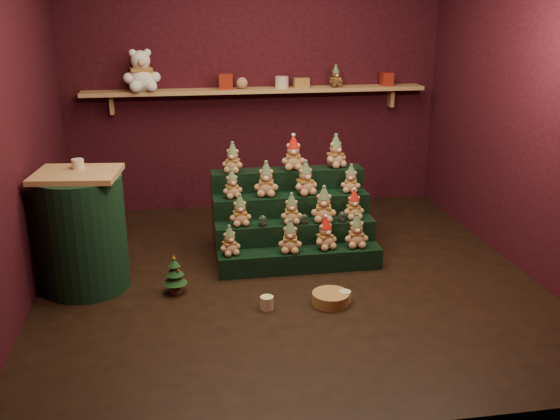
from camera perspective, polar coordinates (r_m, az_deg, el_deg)
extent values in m
plane|color=black|center=(5.24, 0.68, -6.12)|extent=(4.00, 4.00, 0.00)
cube|color=black|center=(6.83, -2.33, 11.91)|extent=(4.00, 0.10, 2.80)
cube|color=black|center=(2.88, 7.93, 2.55)|extent=(4.00, 0.10, 2.80)
cube|color=black|center=(4.90, -23.79, 7.77)|extent=(0.10, 4.00, 2.80)
cube|color=black|center=(5.56, 22.31, 9.05)|extent=(0.10, 4.00, 2.80)
cube|color=tan|center=(6.67, -2.12, 10.88)|extent=(3.60, 0.26, 0.04)
cube|color=tan|center=(6.74, -15.12, 9.31)|extent=(0.04, 0.12, 0.20)
cube|color=tan|center=(7.10, 10.10, 10.10)|extent=(0.04, 0.12, 0.20)
cube|color=black|center=(5.33, 1.85, -4.61)|extent=(1.40, 0.22, 0.18)
cube|color=black|center=(5.50, 1.42, -2.86)|extent=(1.40, 0.22, 0.36)
cube|color=black|center=(5.67, 1.01, -1.22)|extent=(1.40, 0.22, 0.54)
cube|color=black|center=(5.84, 0.63, 0.33)|extent=(1.40, 0.22, 0.72)
cylinder|color=black|center=(5.33, -1.59, -1.35)|extent=(0.07, 0.07, 0.03)
sphere|color=white|center=(5.31, -1.60, -0.87)|extent=(0.07, 0.07, 0.07)
cylinder|color=black|center=(5.39, 2.24, -1.14)|extent=(0.06, 0.06, 0.02)
sphere|color=white|center=(5.37, 2.25, -0.70)|extent=(0.07, 0.07, 0.07)
cylinder|color=black|center=(5.46, 5.68, -0.94)|extent=(0.07, 0.07, 0.03)
sphere|color=white|center=(5.45, 5.70, -0.48)|extent=(0.07, 0.07, 0.07)
cube|color=tan|center=(4.99, -18.09, 3.12)|extent=(0.68, 0.59, 0.04)
cylinder|color=black|center=(5.13, -17.57, -2.05)|extent=(0.67, 0.67, 0.92)
cylinder|color=beige|center=(5.07, -18.00, 4.05)|extent=(0.09, 0.09, 0.07)
cylinder|color=#4D2D1B|center=(5.02, -9.53, -7.24)|extent=(0.10, 0.10, 0.05)
cone|color=#123218|center=(4.97, -9.59, -6.11)|extent=(0.19, 0.19, 0.10)
cone|color=#123218|center=(4.95, -9.63, -5.41)|extent=(0.14, 0.14, 0.09)
cone|color=#123218|center=(4.92, -9.67, -4.75)|extent=(0.10, 0.10, 0.07)
cone|color=gold|center=(4.90, -9.70, -4.24)|extent=(0.03, 0.03, 0.03)
cylinder|color=beige|center=(4.70, -1.21, -8.48)|extent=(0.10, 0.10, 0.10)
cylinder|color=beige|center=(4.82, 5.94, -7.90)|extent=(0.09, 0.09, 0.09)
cylinder|color=#A17E41|center=(4.79, 4.66, -8.04)|extent=(0.34, 0.34, 0.09)
cube|color=maroon|center=(6.60, -5.01, 11.63)|extent=(0.14, 0.14, 0.16)
cylinder|color=beige|center=(6.68, 0.16, 11.60)|extent=(0.14, 0.14, 0.12)
cube|color=maroon|center=(6.96, 9.74, 11.70)|extent=(0.12, 0.12, 0.14)
sphere|color=tan|center=(6.62, -3.50, 11.50)|extent=(0.12, 0.12, 0.12)
cube|color=#C85B1C|center=(6.72, 1.97, 11.54)|extent=(0.16, 0.10, 0.10)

